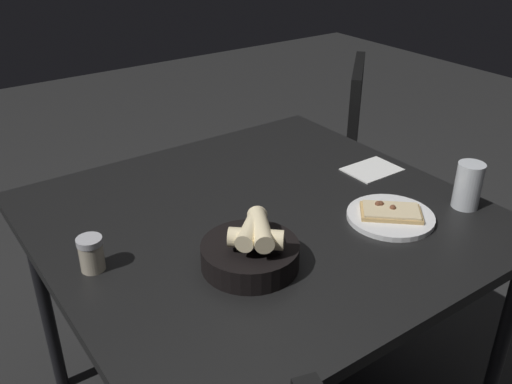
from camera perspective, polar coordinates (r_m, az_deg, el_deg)
name	(u,v)px	position (r m, az deg, el deg)	size (l,w,h in m)	color
dining_table	(261,232)	(1.49, 0.55, -4.11)	(1.10, 1.04, 0.72)	black
pizza_plate	(390,215)	(1.48, 13.51, -2.33)	(0.22, 0.22, 0.04)	white
bread_basket	(252,251)	(1.25, -0.43, -5.99)	(0.22, 0.22, 0.12)	black
beer_glass	(468,188)	(1.58, 20.73, 0.43)	(0.07, 0.07, 0.13)	silver
pepper_shaker	(92,256)	(1.29, -16.38, -6.22)	(0.06, 0.06, 0.08)	#BFB299
napkin	(372,170)	(1.73, 11.72, 2.25)	(0.16, 0.12, 0.00)	white
chair_near	(323,155)	(2.37, 6.86, 3.80)	(0.62, 0.62, 0.89)	#2B2B2B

